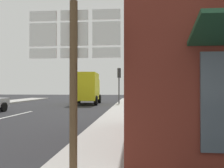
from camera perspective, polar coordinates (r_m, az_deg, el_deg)
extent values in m
plane|color=#232326|center=(16.14, -20.99, -6.64)|extent=(80.00, 80.00, 0.00)
cube|color=#9E9B96|center=(12.50, 3.04, -8.09)|extent=(2.57, 44.00, 0.14)
cylinder|color=black|center=(18.32, -23.84, -4.91)|extent=(0.26, 0.65, 0.64)
cube|color=yellow|center=(23.74, -6.14, -0.56)|extent=(2.37, 3.80, 2.60)
cube|color=yellow|center=(26.22, -5.30, -1.24)|extent=(2.15, 1.40, 2.00)
cube|color=#47515B|center=(26.27, -5.28, 0.51)|extent=(1.76, 0.18, 0.70)
cylinder|color=black|center=(26.37, -7.69, -3.41)|extent=(0.32, 0.91, 0.90)
cylinder|color=black|center=(26.07, -2.92, -3.44)|extent=(0.32, 0.91, 0.90)
cylinder|color=black|center=(23.04, -9.21, -3.78)|extent=(0.32, 0.91, 0.90)
cylinder|color=black|center=(22.69, -3.76, -3.84)|extent=(0.32, 0.91, 0.90)
cylinder|color=brown|center=(4.41, -8.92, -1.58)|extent=(0.14, 0.14, 3.20)
cube|color=white|center=(4.81, -15.68, 14.91)|extent=(0.50, 0.03, 0.18)
cube|color=black|center=(4.82, -15.60, 14.85)|extent=(0.43, 0.01, 0.13)
cube|color=white|center=(4.73, -15.70, 10.93)|extent=(0.50, 0.03, 0.42)
cube|color=black|center=(4.74, -15.62, 10.89)|extent=(0.43, 0.01, 0.32)
cube|color=white|center=(4.67, -15.72, 6.85)|extent=(0.50, 0.03, 0.18)
cube|color=black|center=(4.69, -15.63, 6.82)|extent=(0.43, 0.01, 0.13)
cube|color=white|center=(4.64, -8.73, 15.47)|extent=(0.50, 0.03, 0.18)
cube|color=black|center=(4.66, -8.67, 15.41)|extent=(0.43, 0.01, 0.13)
cube|color=white|center=(4.55, -8.74, 11.36)|extent=(0.50, 0.03, 0.42)
cube|color=black|center=(4.57, -8.68, 11.31)|extent=(0.43, 0.01, 0.32)
cube|color=white|center=(4.50, -8.75, 7.12)|extent=(0.50, 0.03, 0.18)
cube|color=black|center=(4.51, -8.69, 7.09)|extent=(0.43, 0.01, 0.13)
cube|color=white|center=(4.54, -1.32, 15.83)|extent=(0.50, 0.03, 0.18)
cube|color=black|center=(4.56, -1.30, 15.77)|extent=(0.43, 0.01, 0.13)
cube|color=white|center=(4.45, -1.33, 11.64)|extent=(0.50, 0.03, 0.42)
cube|color=black|center=(4.47, -1.30, 11.59)|extent=(0.43, 0.01, 0.32)
cube|color=white|center=(4.39, -1.33, 7.30)|extent=(0.50, 0.03, 0.18)
cube|color=black|center=(4.41, -1.30, 7.27)|extent=(0.43, 0.01, 0.13)
cylinder|color=#47474C|center=(22.96, 1.63, -0.60)|extent=(0.12, 0.12, 3.47)
cube|color=black|center=(23.20, 1.66, 2.57)|extent=(0.30, 0.28, 0.90)
sphere|color=#360303|center=(23.36, 1.69, 3.21)|extent=(0.18, 0.18, 0.18)
sphere|color=#3C2303|center=(23.34, 1.69, 2.52)|extent=(0.18, 0.18, 0.18)
sphere|color=#0CA526|center=(23.33, 1.69, 1.84)|extent=(0.18, 0.18, 0.18)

